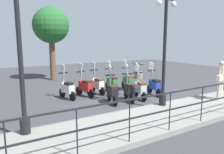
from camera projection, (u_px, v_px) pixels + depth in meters
The scene contains 17 objects.
ground_plane at pixel (123, 96), 10.21m from camera, with size 28.00×28.00×0.00m, color #38383D.
promenade_walkway at pixel (174, 113), 7.53m from camera, with size 2.20×20.00×0.15m.
fence_railing at pixel (202, 97), 6.51m from camera, with size 0.04×16.03×1.07m.
lamp_post_near at pixel (164, 56), 7.92m from camera, with size 0.26×0.90×4.19m.
lamp_post_far at pixel (20, 56), 5.41m from camera, with size 0.26×0.90×4.55m.
pedestrian_with_bag at pixel (221, 77), 8.84m from camera, with size 0.38×0.64×1.59m.
tree_distant at pixel (51, 26), 13.66m from camera, with size 2.27×2.27×4.62m.
potted_palm at pixel (139, 72), 14.67m from camera, with size 1.06×0.66×1.05m.
scooter_near_0 at pixel (154, 85), 10.24m from camera, with size 1.22×0.48×1.54m.
scooter_near_1 at pixel (140, 88), 9.56m from camera, with size 1.22×0.51×1.54m.
scooter_near_2 at pixel (129, 90), 9.24m from camera, with size 1.20×0.54×1.54m.
scooter_near_3 at pixel (112, 92), 8.93m from camera, with size 1.21×0.51×1.54m.
scooter_far_0 at pixel (128, 81), 11.31m from camera, with size 1.23×0.44×1.54m.
scooter_far_1 at pixel (112, 82), 10.95m from camera, with size 1.23×0.44×1.54m.
scooter_far_2 at pixel (97, 84), 10.49m from camera, with size 1.23×0.45×1.54m.
scooter_far_3 at pixel (85, 86), 10.00m from camera, with size 1.20×0.54×1.54m.
scooter_far_4 at pixel (67, 88), 9.57m from camera, with size 1.22×0.50×1.54m.
Camera 1 is at (-8.21, 5.57, 2.58)m, focal length 35.00 mm.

